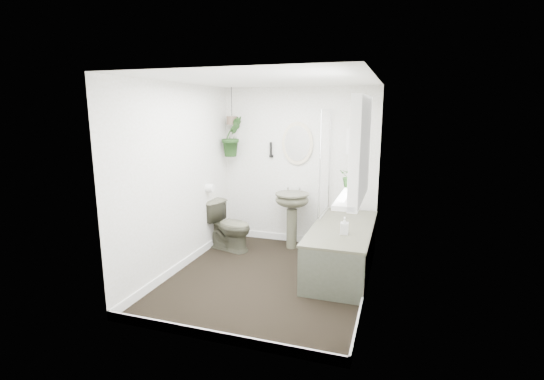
% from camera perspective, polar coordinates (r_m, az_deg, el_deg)
% --- Properties ---
extents(floor, '(2.30, 2.80, 0.02)m').
position_cam_1_polar(floor, '(4.84, -0.57, -12.72)').
color(floor, black).
rests_on(floor, ground).
extents(ceiling, '(2.30, 2.80, 0.02)m').
position_cam_1_polar(ceiling, '(4.42, -0.63, 15.81)').
color(ceiling, white).
rests_on(ceiling, ground).
extents(wall_back, '(2.30, 0.02, 2.30)m').
position_cam_1_polar(wall_back, '(5.83, 3.87, 3.35)').
color(wall_back, white).
rests_on(wall_back, ground).
extents(wall_front, '(2.30, 0.02, 2.30)m').
position_cam_1_polar(wall_front, '(3.22, -8.70, -3.60)').
color(wall_front, white).
rests_on(wall_front, ground).
extents(wall_left, '(0.02, 2.80, 2.30)m').
position_cam_1_polar(wall_left, '(4.98, -13.34, 1.64)').
color(wall_left, white).
rests_on(wall_left, ground).
extents(wall_right, '(0.02, 2.80, 2.30)m').
position_cam_1_polar(wall_right, '(4.27, 14.32, -0.05)').
color(wall_right, white).
rests_on(wall_right, ground).
extents(skirting, '(2.30, 2.80, 0.10)m').
position_cam_1_polar(skirting, '(4.82, -0.57, -12.07)').
color(skirting, white).
rests_on(skirting, floor).
extents(bathtub, '(0.72, 1.72, 0.58)m').
position_cam_1_polar(bathtub, '(5.01, 10.09, -8.34)').
color(bathtub, '#4B4B39').
rests_on(bathtub, floor).
extents(bath_screen, '(0.04, 0.72, 1.40)m').
position_cam_1_polar(bath_screen, '(5.30, 7.70, 3.86)').
color(bath_screen, silver).
rests_on(bath_screen, bathtub).
extents(shower_box, '(0.20, 0.10, 0.35)m').
position_cam_1_polar(shower_box, '(5.57, 11.80, 6.89)').
color(shower_box, white).
rests_on(shower_box, wall_back).
extents(oval_mirror, '(0.46, 0.03, 0.62)m').
position_cam_1_polar(oval_mirror, '(5.75, 3.68, 6.75)').
color(oval_mirror, beige).
rests_on(oval_mirror, wall_back).
extents(wall_sconce, '(0.04, 0.04, 0.22)m').
position_cam_1_polar(wall_sconce, '(5.86, -0.16, 5.89)').
color(wall_sconce, black).
rests_on(wall_sconce, wall_back).
extents(toilet_roll_holder, '(0.11, 0.11, 0.11)m').
position_cam_1_polar(toilet_roll_holder, '(5.60, -8.98, 0.29)').
color(toilet_roll_holder, white).
rests_on(toilet_roll_holder, wall_left).
extents(window_recess, '(0.08, 1.00, 0.90)m').
position_cam_1_polar(window_recess, '(3.51, 12.76, 5.81)').
color(window_recess, white).
rests_on(window_recess, wall_right).
extents(window_sill, '(0.18, 1.00, 0.04)m').
position_cam_1_polar(window_sill, '(3.58, 11.34, -0.82)').
color(window_sill, white).
rests_on(window_sill, wall_right).
extents(window_blinds, '(0.01, 0.86, 0.76)m').
position_cam_1_polar(window_blinds, '(3.51, 12.02, 5.85)').
color(window_blinds, white).
rests_on(window_blinds, wall_right).
extents(toilet, '(0.76, 0.55, 0.70)m').
position_cam_1_polar(toilet, '(5.69, -6.20, -5.15)').
color(toilet, '#4B4B39').
rests_on(toilet, floor).
extents(pedestal_sink, '(0.52, 0.45, 0.82)m').
position_cam_1_polar(pedestal_sink, '(5.70, 2.88, -4.44)').
color(pedestal_sink, '#4B4B39').
rests_on(pedestal_sink, floor).
extents(sill_plant, '(0.20, 0.18, 0.21)m').
position_cam_1_polar(sill_plant, '(3.86, 11.25, 1.99)').
color(sill_plant, black).
rests_on(sill_plant, window_sill).
extents(hanging_plant, '(0.40, 0.42, 0.59)m').
position_cam_1_polar(hanging_plant, '(5.91, -5.77, 7.72)').
color(hanging_plant, black).
rests_on(hanging_plant, ceiling).
extents(soap_bottle, '(0.10, 0.10, 0.20)m').
position_cam_1_polar(soap_bottle, '(4.60, 10.44, -5.09)').
color(soap_bottle, '#302D2E').
rests_on(soap_bottle, bathtub).
extents(hanging_pot, '(0.16, 0.16, 0.12)m').
position_cam_1_polar(hanging_pot, '(5.90, -5.82, 10.00)').
color(hanging_pot, brown).
rests_on(hanging_pot, ceiling).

